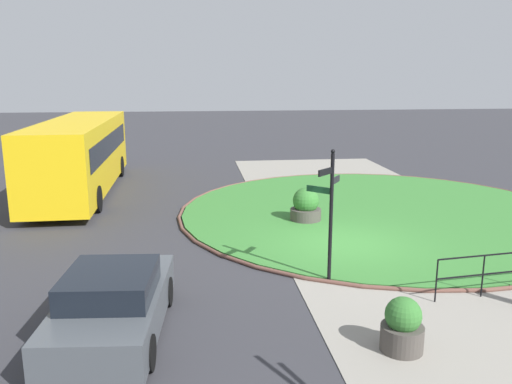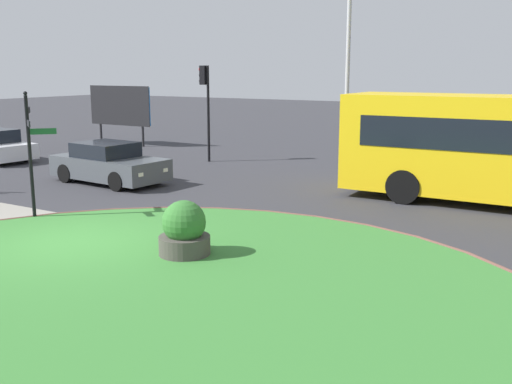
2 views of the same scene
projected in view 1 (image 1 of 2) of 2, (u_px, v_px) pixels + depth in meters
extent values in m
plane|color=#333338|center=(344.00, 247.00, 15.50)|extent=(120.00, 120.00, 0.00)
cube|color=gray|center=(409.00, 244.00, 15.74)|extent=(32.00, 7.96, 0.02)
cylinder|color=#387A33|center=(378.00, 211.00, 19.29)|extent=(14.39, 14.39, 0.10)
torus|color=brown|center=(378.00, 211.00, 19.29)|extent=(14.70, 14.70, 0.11)
cylinder|color=black|center=(331.00, 220.00, 12.48)|extent=(0.09, 0.09, 3.20)
sphere|color=black|center=(333.00, 151.00, 12.12)|extent=(0.10, 0.10, 0.10)
cube|color=black|center=(325.00, 172.00, 11.96)|extent=(0.43, 0.42, 0.15)
cube|color=black|center=(336.00, 180.00, 12.53)|extent=(0.43, 0.30, 0.15)
cube|color=#195128|center=(318.00, 190.00, 12.54)|extent=(0.46, 0.49, 0.15)
cylinder|color=black|center=(436.00, 281.00, 11.59)|extent=(0.04, 0.04, 1.01)
cylinder|color=black|center=(483.00, 277.00, 11.86)|extent=(0.04, 0.04, 1.01)
cube|color=yellow|center=(80.00, 154.00, 22.31)|extent=(11.17, 2.65, 2.83)
cube|color=black|center=(48.00, 145.00, 22.06)|extent=(9.80, 0.13, 0.88)
cube|color=black|center=(110.00, 144.00, 22.38)|extent=(9.80, 0.13, 0.88)
cube|color=black|center=(101.00, 136.00, 27.68)|extent=(0.04, 2.07, 1.10)
cube|color=black|center=(99.00, 116.00, 27.45)|extent=(0.04, 1.39, 0.28)
cylinder|color=black|center=(72.00, 167.00, 25.87)|extent=(1.00, 0.31, 1.00)
cylinder|color=black|center=(120.00, 166.00, 26.17)|extent=(1.00, 0.31, 1.00)
cylinder|color=black|center=(30.00, 201.00, 18.97)|extent=(1.00, 0.31, 1.00)
cylinder|color=black|center=(96.00, 199.00, 19.27)|extent=(1.00, 0.31, 1.00)
cube|color=#474C51|center=(114.00, 309.00, 10.15)|extent=(4.31, 2.16, 0.72)
cube|color=black|center=(110.00, 283.00, 9.85)|extent=(2.01, 1.76, 0.49)
cube|color=#EAEACC|center=(110.00, 269.00, 12.16)|extent=(0.04, 0.20, 0.12)
cube|color=#EAEACC|center=(158.00, 268.00, 12.21)|extent=(0.04, 0.20, 0.12)
cylinder|color=black|center=(89.00, 293.00, 11.42)|extent=(0.66, 0.27, 0.64)
cylinder|color=black|center=(166.00, 292.00, 11.49)|extent=(0.66, 0.27, 0.64)
cylinder|color=black|center=(48.00, 355.00, 8.89)|extent=(0.66, 0.27, 0.64)
cylinder|color=black|center=(147.00, 353.00, 8.96)|extent=(0.66, 0.27, 0.64)
cylinder|color=#47423D|center=(306.00, 216.00, 18.00)|extent=(1.06, 1.06, 0.48)
sphere|color=#33702D|center=(306.00, 201.00, 17.88)|extent=(0.90, 0.90, 0.90)
cylinder|color=#47423D|center=(402.00, 338.00, 9.60)|extent=(0.79, 0.79, 0.50)
sphere|color=#33702D|center=(403.00, 315.00, 9.50)|extent=(0.67, 0.67, 0.67)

